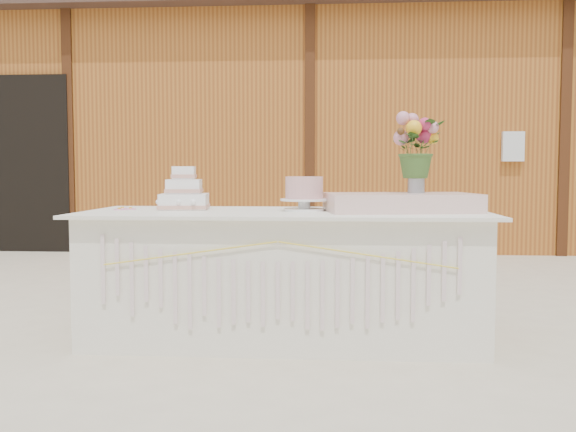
# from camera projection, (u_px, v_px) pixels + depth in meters

# --- Properties ---
(ground) EXTENTS (80.00, 80.00, 0.00)m
(ground) POSITION_uv_depth(u_px,v_px,m) (284.00, 338.00, 3.88)
(ground) COLOR beige
(ground) RESTS_ON ground
(barn) EXTENTS (12.60, 4.60, 3.30)m
(barn) POSITION_uv_depth(u_px,v_px,m) (314.00, 127.00, 9.73)
(barn) COLOR #A86423
(barn) RESTS_ON ground
(cake_table) EXTENTS (2.40, 1.00, 0.77)m
(cake_table) POSITION_uv_depth(u_px,v_px,m) (284.00, 275.00, 3.85)
(cake_table) COLOR white
(cake_table) RESTS_ON ground
(wedding_cake) EXTENTS (0.33, 0.33, 0.27)m
(wedding_cake) POSITION_uv_depth(u_px,v_px,m) (184.00, 195.00, 3.99)
(wedding_cake) COLOR white
(wedding_cake) RESTS_ON cake_table
(pink_cake_stand) EXTENTS (0.29, 0.29, 0.21)m
(pink_cake_stand) POSITION_uv_depth(u_px,v_px,m) (304.00, 192.00, 3.84)
(pink_cake_stand) COLOR white
(pink_cake_stand) RESTS_ON cake_table
(satin_runner) EXTENTS (0.92, 0.62, 0.11)m
(satin_runner) POSITION_uv_depth(u_px,v_px,m) (401.00, 203.00, 3.77)
(satin_runner) COLOR beige
(satin_runner) RESTS_ON cake_table
(flower_vase) EXTENTS (0.10, 0.10, 0.14)m
(flower_vase) POSITION_uv_depth(u_px,v_px,m) (416.00, 182.00, 3.83)
(flower_vase) COLOR #ACABB0
(flower_vase) RESTS_ON satin_runner
(bouquet) EXTENTS (0.41, 0.40, 0.35)m
(bouquet) POSITION_uv_depth(u_px,v_px,m) (417.00, 141.00, 3.81)
(bouquet) COLOR #385C24
(bouquet) RESTS_ON flower_vase
(loose_flowers) EXTENTS (0.21, 0.35, 0.02)m
(loose_flowers) POSITION_uv_depth(u_px,v_px,m) (126.00, 208.00, 3.99)
(loose_flowers) COLOR pink
(loose_flowers) RESTS_ON cake_table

